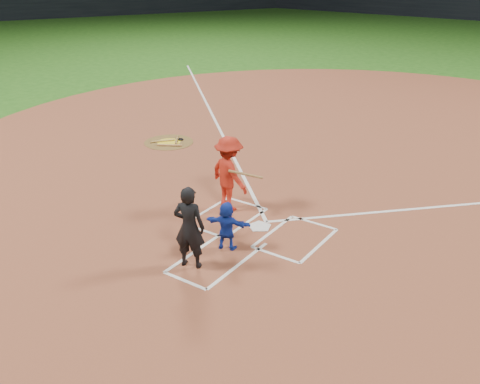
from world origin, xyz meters
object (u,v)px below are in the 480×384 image
Objects in this scene: on_deck_circle at (169,142)px; batter_at_plate at (229,174)px; home_plate at (260,226)px; umpire at (189,227)px; catcher at (227,226)px.

on_deck_circle is 5.75m from batter_at_plate.
batter_at_plate is (-1.18, 0.41, 0.96)m from home_plate.
umpire is at bearing 83.15° from home_plate.
on_deck_circle is 1.53× the size of catcher.
home_plate is at bearing -30.36° from on_deck_circle.
umpire is (5.67, -5.75, 0.89)m from on_deck_circle.
on_deck_circle is at bearing -30.36° from home_plate.
home_plate is at bearing -115.40° from umpire.
umpire is (-0.27, -2.27, 0.89)m from home_plate.
umpire is 2.83m from batter_at_plate.
catcher is 2.04m from batter_at_plate.
home_plate is 0.54× the size of catcher.
umpire is at bearing 62.63° from catcher.
home_plate is 2.45m from umpire.
catcher reaches higher than home_plate.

